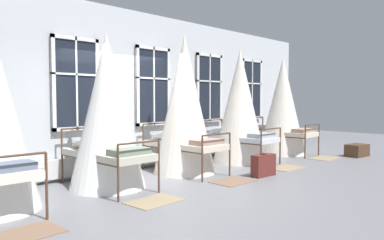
{
  "coord_description": "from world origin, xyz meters",
  "views": [
    {
      "loc": [
        -4.52,
        -5.61,
        1.55
      ],
      "look_at": [
        1.17,
        -0.02,
        1.1
      ],
      "focal_mm": 34.83,
      "sensor_mm": 36.0,
      "label": 1
    }
  ],
  "objects_px": {
    "cot_sixth": "(282,107)",
    "travel_trunk": "(357,150)",
    "cot_third": "(107,113)",
    "cot_fifth": "(240,107)",
    "cot_fourth": "(184,106)",
    "suitcase_dark": "(263,165)"
  },
  "relations": [
    {
      "from": "cot_sixth",
      "to": "cot_fourth",
      "type": "bearing_deg",
      "value": 88.62
    },
    {
      "from": "cot_sixth",
      "to": "travel_trunk",
      "type": "height_order",
      "value": "cot_sixth"
    },
    {
      "from": "cot_fourth",
      "to": "travel_trunk",
      "type": "height_order",
      "value": "cot_fourth"
    },
    {
      "from": "cot_fifth",
      "to": "suitcase_dark",
      "type": "xyz_separation_m",
      "value": [
        -1.06,
        -1.41,
        -1.13
      ]
    },
    {
      "from": "cot_third",
      "to": "cot_fifth",
      "type": "distance_m",
      "value": 3.78
    },
    {
      "from": "cot_fourth",
      "to": "cot_sixth",
      "type": "relative_size",
      "value": 1.06
    },
    {
      "from": "cot_third",
      "to": "travel_trunk",
      "type": "relative_size",
      "value": 4.21
    },
    {
      "from": "cot_fourth",
      "to": "cot_sixth",
      "type": "distance_m",
      "value": 3.85
    },
    {
      "from": "cot_fifth",
      "to": "suitcase_dark",
      "type": "relative_size",
      "value": 4.83
    },
    {
      "from": "cot_fifth",
      "to": "travel_trunk",
      "type": "height_order",
      "value": "cot_fifth"
    },
    {
      "from": "cot_sixth",
      "to": "cot_third",
      "type": "bearing_deg",
      "value": 88.89
    },
    {
      "from": "cot_fourth",
      "to": "suitcase_dark",
      "type": "height_order",
      "value": "cot_fourth"
    },
    {
      "from": "cot_sixth",
      "to": "travel_trunk",
      "type": "xyz_separation_m",
      "value": [
        0.98,
        -1.72,
        -1.17
      ]
    },
    {
      "from": "cot_fifth",
      "to": "travel_trunk",
      "type": "xyz_separation_m",
      "value": [
        2.93,
        -1.75,
        -1.19
      ]
    },
    {
      "from": "suitcase_dark",
      "to": "travel_trunk",
      "type": "xyz_separation_m",
      "value": [
        3.99,
        -0.34,
        -0.06
      ]
    },
    {
      "from": "cot_third",
      "to": "cot_fourth",
      "type": "bearing_deg",
      "value": -89.5
    },
    {
      "from": "travel_trunk",
      "to": "cot_fifth",
      "type": "bearing_deg",
      "value": 149.17
    },
    {
      "from": "cot_fourth",
      "to": "travel_trunk",
      "type": "distance_m",
      "value": 5.29
    },
    {
      "from": "travel_trunk",
      "to": "cot_third",
      "type": "bearing_deg",
      "value": 165.43
    },
    {
      "from": "cot_third",
      "to": "cot_fourth",
      "type": "height_order",
      "value": "cot_fourth"
    },
    {
      "from": "cot_sixth",
      "to": "travel_trunk",
      "type": "relative_size",
      "value": 4.27
    },
    {
      "from": "travel_trunk",
      "to": "cot_sixth",
      "type": "bearing_deg",
      "value": 119.63
    }
  ]
}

